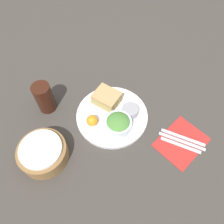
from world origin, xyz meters
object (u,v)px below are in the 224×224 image
(sandwich, at_px, (107,98))
(knife, at_px, (182,141))
(dressing_cup, at_px, (130,111))
(fork, at_px, (183,138))
(plate, at_px, (112,116))
(bread_basket, at_px, (43,153))
(drink_glass, at_px, (44,98))
(spoon, at_px, (181,145))
(salad_bowl, at_px, (118,123))

(sandwich, xyz_separation_m, knife, (-0.33, -0.08, -0.04))
(dressing_cup, bearing_deg, fork, -161.67)
(plate, bearing_deg, fork, -153.97)
(plate, distance_m, bread_basket, 0.31)
(plate, height_order, drink_glass, drink_glass)
(spoon, bearing_deg, dressing_cup, 166.99)
(drink_glass, relative_size, bread_basket, 0.76)
(knife, bearing_deg, bread_basket, -150.17)
(bread_basket, distance_m, knife, 0.52)
(salad_bowl, xyz_separation_m, knife, (-0.21, -0.14, -0.04))
(salad_bowl, distance_m, bread_basket, 0.30)
(salad_bowl, distance_m, dressing_cup, 0.08)
(dressing_cup, bearing_deg, bread_basket, 75.13)
(fork, xyz_separation_m, spoon, (-0.01, 0.03, 0.00))
(fork, distance_m, spoon, 0.04)
(dressing_cup, distance_m, drink_glass, 0.35)
(bread_basket, bearing_deg, fork, -125.96)
(salad_bowl, height_order, dressing_cup, salad_bowl)
(salad_bowl, relative_size, drink_glass, 0.80)
(drink_glass, height_order, knife, drink_glass)
(drink_glass, xyz_separation_m, spoon, (-0.51, -0.26, -0.06))
(dressing_cup, distance_m, knife, 0.23)
(fork, relative_size, knife, 0.95)
(spoon, bearing_deg, salad_bowl, -174.14)
(sandwich, relative_size, knife, 0.66)
(bread_basket, height_order, knife, bread_basket)
(salad_bowl, distance_m, drink_glass, 0.32)
(dressing_cup, xyz_separation_m, fork, (-0.22, -0.07, -0.03))
(salad_bowl, relative_size, fork, 0.62)
(sandwich, bearing_deg, dressing_cup, -166.38)
(plate, bearing_deg, knife, -157.47)
(fork, bearing_deg, spoon, -90.00)
(sandwich, relative_size, bread_basket, 0.68)
(bread_basket, relative_size, fork, 1.02)
(dressing_cup, relative_size, drink_glass, 0.49)
(dressing_cup, relative_size, knife, 0.36)
(dressing_cup, bearing_deg, sandwich, 13.62)
(salad_bowl, height_order, bread_basket, bread_basket)
(plate, distance_m, dressing_cup, 0.08)
(sandwich, height_order, drink_glass, drink_glass)
(salad_bowl, relative_size, spoon, 0.69)
(plate, distance_m, sandwich, 0.08)
(sandwich, bearing_deg, bread_basket, 92.61)
(sandwich, xyz_separation_m, drink_glass, (0.16, 0.19, 0.03))
(bread_basket, bearing_deg, spoon, -129.38)
(bread_basket, height_order, fork, bread_basket)
(sandwich, distance_m, fork, 0.34)
(knife, bearing_deg, plate, 180.00)
(salad_bowl, relative_size, dressing_cup, 1.62)
(plate, xyz_separation_m, dressing_cup, (-0.05, -0.06, 0.03))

